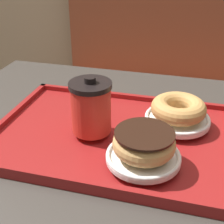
{
  "coord_description": "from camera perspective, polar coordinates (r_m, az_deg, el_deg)",
  "views": [
    {
      "loc": [
        0.13,
        -0.53,
        1.09
      ],
      "look_at": [
        -0.02,
        0.02,
        0.78
      ],
      "focal_mm": 50.0,
      "sensor_mm": 36.0,
      "label": 1
    }
  ],
  "objects": [
    {
      "name": "plate_with_chocolate_donut",
      "position": [
        0.58,
        5.73,
        -8.05
      ],
      "size": [
        0.14,
        0.14,
        0.01
      ],
      "color": "white",
      "rests_on": "serving_tray"
    },
    {
      "name": "booth_bench",
      "position": [
        1.61,
        18.8,
        -1.48
      ],
      "size": [
        1.57,
        0.44,
        1.0
      ],
      "color": "brown",
      "rests_on": "ground_plane"
    },
    {
      "name": "serving_tray",
      "position": [
        0.68,
        0.0,
        -4.21
      ],
      "size": [
        0.5,
        0.36,
        0.02
      ],
      "color": "maroon",
      "rests_on": "cafe_table"
    },
    {
      "name": "spoon",
      "position": [
        0.75,
        -4.96,
        1.15
      ],
      "size": [
        0.08,
        0.15,
        0.01
      ],
      "rotation": [
        0.0,
        0.0,
        5.15
      ],
      "color": "silver",
      "rests_on": "serving_tray"
    },
    {
      "name": "coffee_cup_front",
      "position": [
        0.63,
        -3.91,
        0.9
      ],
      "size": [
        0.09,
        0.09,
        0.12
      ],
      "color": "red",
      "rests_on": "serving_tray"
    },
    {
      "name": "plate_with_plain_donut",
      "position": [
        0.7,
        11.83,
        -1.21
      ],
      "size": [
        0.14,
        0.14,
        0.01
      ],
      "color": "white",
      "rests_on": "serving_tray"
    },
    {
      "name": "cafe_table",
      "position": [
        0.77,
        0.9,
        -15.82
      ],
      "size": [
        0.95,
        0.81,
        0.71
      ],
      "color": "#38332D",
      "rests_on": "ground_plane"
    },
    {
      "name": "donut_plain",
      "position": [
        0.69,
        12.05,
        0.68
      ],
      "size": [
        0.12,
        0.12,
        0.04
      ],
      "color": "tan",
      "rests_on": "plate_with_plain_donut"
    },
    {
      "name": "donut_chocolate_glazed",
      "position": [
        0.56,
        5.88,
        -5.63
      ],
      "size": [
        0.11,
        0.11,
        0.04
      ],
      "color": "tan",
      "rests_on": "plate_with_chocolate_donut"
    }
  ]
}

